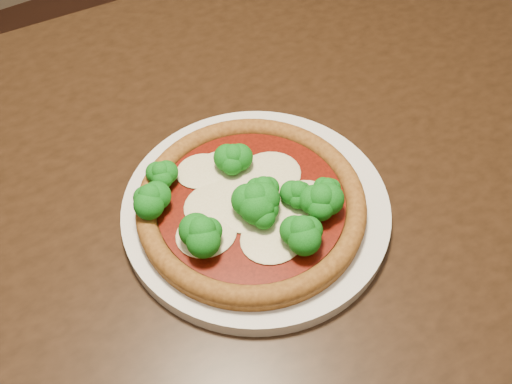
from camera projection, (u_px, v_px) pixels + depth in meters
dining_table at (216, 235)px, 0.75m from camera, size 1.31×0.95×0.75m
plate at (256, 209)px, 0.65m from camera, size 0.30×0.30×0.02m
pizza at (252, 203)px, 0.62m from camera, size 0.25×0.25×0.06m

